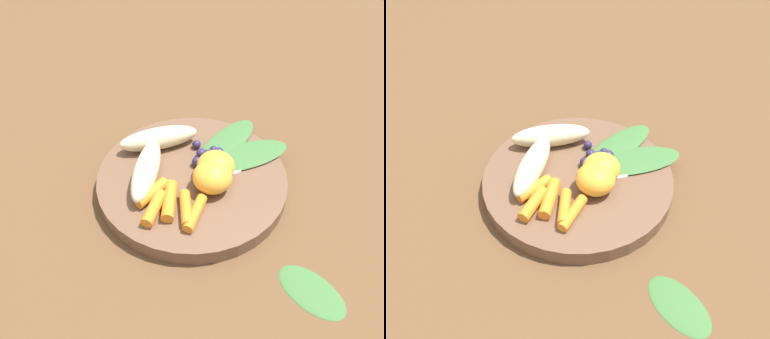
% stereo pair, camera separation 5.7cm
% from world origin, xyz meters
% --- Properties ---
extents(ground_plane, '(2.40, 2.40, 0.00)m').
position_xyz_m(ground_plane, '(0.00, 0.00, 0.00)').
color(ground_plane, brown).
extents(bowl, '(0.27, 0.27, 0.02)m').
position_xyz_m(bowl, '(0.00, 0.00, 0.01)').
color(bowl, brown).
rests_on(bowl, ground_plane).
extents(banana_peeled_left, '(0.12, 0.06, 0.03)m').
position_xyz_m(banana_peeled_left, '(0.03, -0.06, 0.04)').
color(banana_peeled_left, beige).
rests_on(banana_peeled_left, bowl).
extents(banana_peeled_right, '(0.10, 0.11, 0.03)m').
position_xyz_m(banana_peeled_right, '(-0.04, -0.07, 0.04)').
color(banana_peeled_right, beige).
rests_on(banana_peeled_right, bowl).
extents(orange_segment_near, '(0.05, 0.05, 0.04)m').
position_xyz_m(orange_segment_near, '(-0.01, 0.03, 0.04)').
color(orange_segment_near, '#F4A833').
rests_on(orange_segment_near, bowl).
extents(orange_segment_far, '(0.05, 0.05, 0.04)m').
position_xyz_m(orange_segment_far, '(0.01, 0.03, 0.04)').
color(orange_segment_far, '#F4A833').
rests_on(orange_segment_far, bowl).
extents(carrot_front, '(0.05, 0.03, 0.02)m').
position_xyz_m(carrot_front, '(0.06, -0.04, 0.03)').
color(carrot_front, orange).
rests_on(carrot_front, bowl).
extents(carrot_mid_left, '(0.05, 0.02, 0.02)m').
position_xyz_m(carrot_mid_left, '(0.08, -0.02, 0.03)').
color(carrot_mid_left, orange).
rests_on(carrot_mid_left, bowl).
extents(carrot_mid_right, '(0.06, 0.03, 0.02)m').
position_xyz_m(carrot_mid_right, '(0.06, -0.01, 0.03)').
color(carrot_mid_right, orange).
rests_on(carrot_mid_right, bowl).
extents(carrot_rear, '(0.06, 0.04, 0.01)m').
position_xyz_m(carrot_rear, '(0.07, 0.02, 0.03)').
color(carrot_rear, orange).
rests_on(carrot_rear, bowl).
extents(carrot_small, '(0.06, 0.01, 0.01)m').
position_xyz_m(carrot_small, '(0.07, 0.03, 0.03)').
color(carrot_small, orange).
rests_on(carrot_small, bowl).
extents(blueberry_pile, '(0.05, 0.06, 0.01)m').
position_xyz_m(blueberry_pile, '(-0.04, 0.01, 0.03)').
color(blueberry_pile, '#2D234C').
rests_on(blueberry_pile, bowl).
extents(coconut_shred_patch, '(0.04, 0.04, 0.00)m').
position_xyz_m(coconut_shred_patch, '(-0.04, 0.04, 0.02)').
color(coconut_shred_patch, white).
rests_on(coconut_shred_patch, bowl).
extents(kale_leaf_left, '(0.13, 0.14, 0.00)m').
position_xyz_m(kale_leaf_left, '(-0.06, 0.06, 0.03)').
color(kale_leaf_left, '#3D7038').
rests_on(kale_leaf_left, bowl).
extents(kale_leaf_right, '(0.14, 0.08, 0.00)m').
position_xyz_m(kale_leaf_right, '(-0.08, 0.03, 0.03)').
color(kale_leaf_right, '#3D7038').
rests_on(kale_leaf_right, bowl).
extents(kale_leaf_stray, '(0.08, 0.10, 0.01)m').
position_xyz_m(kale_leaf_stray, '(0.11, 0.19, 0.00)').
color(kale_leaf_stray, '#3D7038').
rests_on(kale_leaf_stray, ground_plane).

